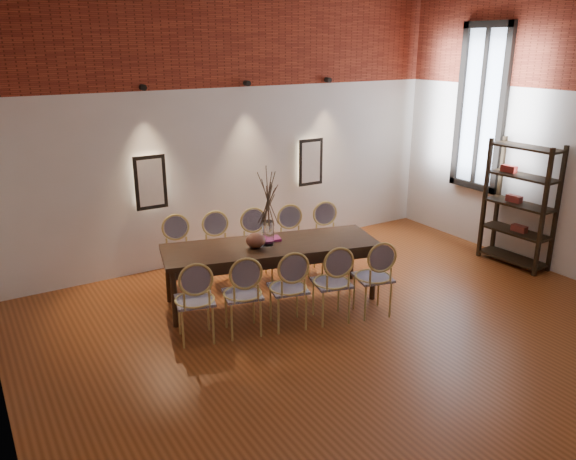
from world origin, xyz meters
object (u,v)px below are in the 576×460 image
dining_table (271,273)px  shelving_rack (519,204)px  chair_near_c (288,288)px  chair_near_d (331,282)px  book (270,239)px  chair_far_c (257,247)px  chair_far_d (294,243)px  chair_far_e (330,239)px  chair_far_b (219,251)px  chair_near_a (195,300)px  bowl (256,240)px  chair_near_e (373,277)px  chair_far_a (179,255)px  vase (268,233)px  chair_near_b (242,294)px

dining_table → shelving_rack: shelving_rack is taller
chair_near_c → dining_table: bearing=90.0°
chair_near_d → book: bearing=120.1°
chair_near_d → chair_far_c: size_ratio=1.00×
chair_far_d → chair_far_e: bearing=-180.0°
chair_far_c → chair_far_b: bearing=-0.0°
chair_far_e → shelving_rack: (2.47, -1.19, 0.43)m
chair_near_d → shelving_rack: 3.35m
chair_far_c → chair_far_d: bearing=180.0°
chair_far_d → chair_far_b: bearing=-0.0°
chair_far_c → chair_near_a: bearing=53.2°
bowl → book: size_ratio=0.92×
chair_far_b → dining_table: bearing=126.8°
chair_near_c → bowl: 0.78m
chair_near_e → chair_far_b: size_ratio=1.00×
chair_near_e → chair_far_a: (-1.69, 1.87, 0.00)m
chair_far_b → chair_far_c: same height
vase → chair_near_b: bearing=-139.2°
chair_near_d → chair_far_a: 2.11m
chair_near_e → chair_far_b: (-1.19, 1.75, 0.00)m
chair_near_b → vase: (0.65, 0.56, 0.43)m
chair_near_d → chair_far_c: same height
chair_near_a → chair_near_d: same height
chair_near_e → bowl: chair_near_e is taller
chair_far_a → shelving_rack: bearing=173.5°
chair_far_a → bowl: chair_far_a is taller
bowl → chair_far_a: bearing=124.3°
chair_near_c → chair_far_a: same height
chair_near_c → book: (0.24, 0.83, 0.30)m
chair_near_e → chair_far_d: 1.50m
vase → shelving_rack: shelving_rack is taller
dining_table → chair_far_a: bearing=146.2°
bowl → book: 0.32m
chair_far_b → chair_far_e: 1.58m
dining_table → chair_near_e: (0.85, -0.94, 0.09)m
chair_near_b → chair_near_c: size_ratio=1.00×
chair_far_c → chair_near_c: bearing=90.0°
chair_near_e → book: 1.37m
book → shelving_rack: size_ratio=0.14×
chair_near_d → chair_far_c: bearing=110.5°
dining_table → chair_far_b: bearing=126.8°
chair_near_e → shelving_rack: (2.81, 0.18, 0.43)m
chair_far_e → chair_far_d: bearing=0.0°
chair_far_a → chair_far_c: size_ratio=1.00×
chair_near_d → book: chair_near_d is taller
chair_far_a → vase: 1.31m
dining_table → vase: (-0.03, 0.01, 0.53)m
shelving_rack → chair_near_d: bearing=178.1°
chair_near_d → chair_far_c: (-0.17, 1.49, 0.00)m
chair_far_a → chair_far_d: (1.53, -0.38, 0.00)m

